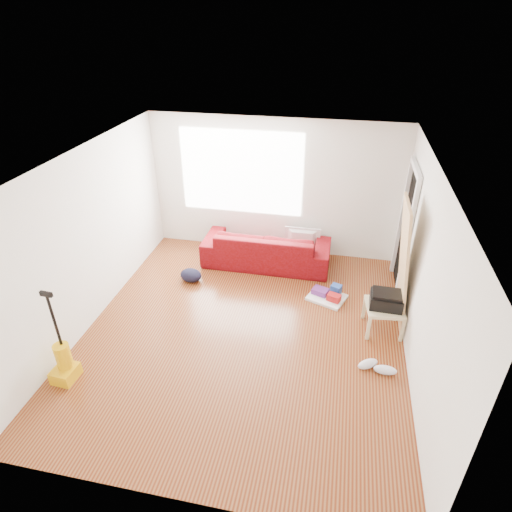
% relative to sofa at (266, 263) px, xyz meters
% --- Properties ---
extents(room, '(4.51, 5.01, 2.51)m').
position_rel_sofa_xyz_m(room, '(0.10, -1.80, 1.25)').
color(room, '#561C0A').
rests_on(room, ground).
extents(sofa, '(2.25, 0.88, 0.66)m').
position_rel_sofa_xyz_m(sofa, '(0.00, 0.00, 0.00)').
color(sofa, '#500100').
rests_on(sofa, ground).
extents(tv_stand, '(0.67, 0.40, 0.24)m').
position_rel_sofa_xyz_m(tv_stand, '(0.60, 0.27, 0.13)').
color(tv_stand, black).
rests_on(tv_stand, ground).
extents(tv, '(0.65, 0.08, 0.37)m').
position_rel_sofa_xyz_m(tv, '(0.60, 0.27, 0.43)').
color(tv, black).
rests_on(tv, tv_stand).
extents(side_table, '(0.57, 0.57, 0.42)m').
position_rel_sofa_xyz_m(side_table, '(1.98, -1.48, 0.35)').
color(side_table, tan).
rests_on(side_table, ground).
extents(printer, '(0.45, 0.35, 0.23)m').
position_rel_sofa_xyz_m(printer, '(1.98, -1.48, 0.53)').
color(printer, black).
rests_on(printer, side_table).
extents(bucket, '(0.32, 0.32, 0.27)m').
position_rel_sofa_xyz_m(bucket, '(0.57, -0.19, 0.00)').
color(bucket, '#0A0AB4').
rests_on(bucket, ground).
extents(toilet_paper, '(0.11, 0.11, 0.10)m').
position_rel_sofa_xyz_m(toilet_paper, '(0.57, -0.19, 0.19)').
color(toilet_paper, white).
rests_on(toilet_paper, bucket).
extents(cleaning_tray, '(0.68, 0.62, 0.20)m').
position_rel_sofa_xyz_m(cleaning_tray, '(1.17, -0.87, 0.06)').
color(cleaning_tray, white).
rests_on(cleaning_tray, ground).
extents(backpack, '(0.45, 0.40, 0.21)m').
position_rel_sofa_xyz_m(backpack, '(-1.16, -0.82, 0.00)').
color(backpack, black).
rests_on(backpack, ground).
extents(sneakers, '(0.52, 0.27, 0.12)m').
position_rel_sofa_xyz_m(sneakers, '(1.88, -2.34, 0.06)').
color(sneakers, silver).
rests_on(sneakers, ground).
extents(vacuum, '(0.29, 0.32, 1.29)m').
position_rel_sofa_xyz_m(vacuum, '(-1.97, -3.25, 0.24)').
color(vacuum, '#D89E08').
rests_on(vacuum, ground).
extents(door_panel, '(0.24, 0.77, 1.91)m').
position_rel_sofa_xyz_m(door_panel, '(2.16, -1.25, 0.00)').
color(door_panel, tan).
rests_on(door_panel, ground).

